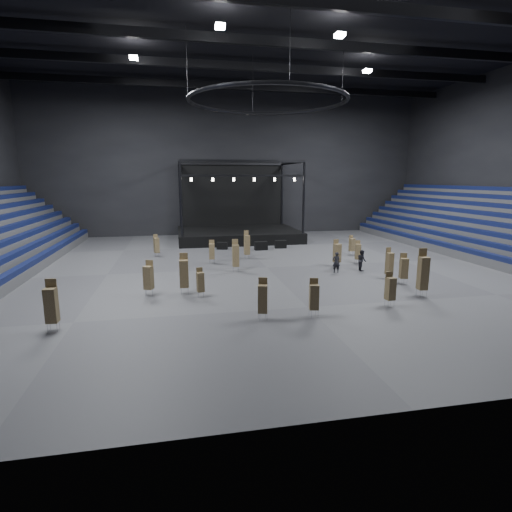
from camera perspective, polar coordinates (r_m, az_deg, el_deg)
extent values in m
plane|color=#474749|center=(32.86, 1.55, -1.66)|extent=(50.00, 50.00, 0.00)
cube|color=black|center=(33.82, 1.73, 29.63)|extent=(50.00, 42.00, 0.20)
cube|color=black|center=(52.76, -3.60, 12.96)|extent=(50.00, 0.20, 18.00)
cube|color=black|center=(12.62, 24.66, 18.19)|extent=(50.00, 0.20, 18.00)
cube|color=#0C1634|center=(33.70, -30.06, -1.19)|extent=(0.59, 40.00, 0.40)
cube|color=#0C1634|center=(33.88, -31.62, 0.01)|extent=(0.59, 40.00, 0.40)
cube|color=#4A4A4C|center=(42.87, 30.67, 0.30)|extent=(7.20, 40.00, 0.75)
cube|color=#0C1634|center=(40.67, 27.30, 0.93)|extent=(0.59, 40.00, 0.40)
cube|color=#4A4A4C|center=(43.12, 31.17, 0.81)|extent=(6.30, 40.00, 1.50)
cube|color=#0C1634|center=(41.13, 28.37, 2.00)|extent=(0.59, 40.00, 0.40)
cube|color=#4A4A4C|center=(43.37, 31.66, 1.31)|extent=(5.40, 40.00, 2.25)
cube|color=#0C1634|center=(41.61, 29.43, 3.03)|extent=(0.59, 40.00, 0.40)
cube|color=#4A4A4C|center=(43.62, 32.14, 1.81)|extent=(4.50, 40.00, 3.00)
cube|color=#0C1634|center=(42.12, 30.45, 4.05)|extent=(0.59, 40.00, 0.40)
cube|color=#4A4A4C|center=(43.89, 32.62, 2.30)|extent=(3.60, 40.00, 3.75)
cube|color=#0C1634|center=(42.66, 31.46, 5.03)|extent=(0.59, 40.00, 0.40)
cube|color=#0C1634|center=(43.23, 32.44, 5.99)|extent=(0.59, 40.00, 0.40)
cube|color=black|center=(47.75, -2.59, 3.06)|extent=(14.00, 10.00, 1.20)
cube|color=black|center=(52.08, -3.44, 8.80)|extent=(13.30, 0.30, 8.00)
cylinder|color=black|center=(42.20, -10.65, 7.98)|extent=(0.24, 0.24, 7.80)
cylinder|color=black|center=(51.39, -10.80, 8.49)|extent=(0.24, 0.24, 7.80)
cylinder|color=black|center=(44.38, 6.83, 8.23)|extent=(0.24, 0.24, 7.80)
cylinder|color=black|center=(53.20, 3.73, 8.74)|extent=(0.24, 0.24, 7.80)
cube|color=black|center=(42.79, -1.72, 13.42)|extent=(13.40, 0.25, 0.25)
cube|color=black|center=(51.87, -3.46, 12.99)|extent=(13.40, 0.25, 0.25)
cube|color=black|center=(42.75, -1.71, 11.41)|extent=(13.40, 0.20, 0.20)
cylinder|color=white|center=(42.18, -9.22, 10.74)|extent=(0.24, 0.24, 0.35)
cylinder|color=white|center=(42.32, -6.19, 10.82)|extent=(0.24, 0.24, 0.35)
cylinder|color=white|center=(42.58, -3.19, 10.86)|extent=(0.24, 0.24, 0.35)
cylinder|color=white|center=(42.95, -0.23, 10.88)|extent=(0.24, 0.24, 0.35)
cylinder|color=white|center=(43.42, 2.67, 10.87)|extent=(0.24, 0.24, 0.35)
cylinder|color=white|center=(44.00, 5.50, 10.84)|extent=(0.24, 0.24, 0.35)
torus|color=black|center=(32.57, 1.67, 21.26)|extent=(12.30, 12.30, 0.30)
cylinder|color=black|center=(34.90, 12.31, 24.53)|extent=(0.04, 0.04, 5.00)
cylinder|color=black|center=(38.82, -0.47, 23.36)|extent=(0.04, 0.04, 5.00)
cylinder|color=black|center=(32.34, -9.87, 25.72)|extent=(0.04, 0.04, 5.00)
cylinder|color=black|center=(27.51, 4.89, 28.52)|extent=(0.04, 0.04, 5.00)
cube|color=black|center=(27.18, 5.66, 32.54)|extent=(49.00, 0.35, 0.70)
cube|color=black|center=(33.57, 1.72, 28.33)|extent=(49.00, 0.35, 0.70)
cube|color=black|center=(40.17, -0.77, 25.43)|extent=(49.00, 0.35, 0.70)
cube|color=black|center=(47.85, -2.67, 23.07)|extent=(49.00, 0.35, 0.70)
cube|color=white|center=(36.58, -17.08, 25.45)|extent=(0.60, 0.60, 0.25)
cube|color=white|center=(40.30, 15.63, 24.12)|extent=(0.60, 0.60, 0.25)
cube|color=white|center=(28.99, -5.14, 29.88)|extent=(0.60, 0.60, 0.25)
cube|color=white|center=(30.90, 11.89, 28.50)|extent=(0.60, 0.60, 0.25)
cube|color=black|center=(41.36, -4.85, 1.46)|extent=(1.21, 0.85, 0.73)
cube|color=black|center=(40.84, 0.72, 1.48)|extent=(1.34, 0.74, 0.87)
cube|color=black|center=(42.01, 3.53, 1.68)|extent=(1.26, 0.72, 0.80)
cylinder|color=silver|center=(26.64, 22.43, -5.04)|extent=(0.03, 0.03, 0.45)
cylinder|color=silver|center=(26.98, 21.93, -4.81)|extent=(0.03, 0.03, 0.45)
cylinder|color=silver|center=(26.88, 23.18, -4.96)|extent=(0.03, 0.03, 0.45)
cylinder|color=silver|center=(27.21, 22.68, -4.73)|extent=(0.03, 0.03, 0.45)
cube|color=olive|center=(26.63, 22.75, -2.30)|extent=(0.59, 0.59, 2.05)
cube|color=olive|center=(26.63, 22.68, -0.15)|extent=(0.52, 0.12, 1.13)
cylinder|color=silver|center=(25.77, -15.48, -5.16)|extent=(0.03, 0.03, 0.42)
cylinder|color=silver|center=(26.15, -15.42, -4.91)|extent=(0.03, 0.03, 0.42)
cylinder|color=silver|center=(25.74, -14.59, -5.13)|extent=(0.03, 0.03, 0.42)
cylinder|color=silver|center=(26.12, -14.54, -4.89)|extent=(0.03, 0.03, 0.42)
cube|color=olive|center=(25.71, -15.11, -3.00)|extent=(0.66, 0.66, 1.46)
cube|color=olive|center=(25.74, -14.98, -1.42)|extent=(0.47, 0.25, 0.80)
cylinder|color=silver|center=(35.26, 14.15, -0.81)|extent=(0.03, 0.03, 0.37)
cylinder|color=silver|center=(35.57, 13.91, -0.70)|extent=(0.03, 0.03, 0.37)
cylinder|color=silver|center=(35.41, 14.66, -0.78)|extent=(0.03, 0.03, 0.37)
cylinder|color=silver|center=(35.72, 14.42, -0.67)|extent=(0.03, 0.03, 0.37)
cube|color=olive|center=(35.33, 14.35, 0.60)|extent=(0.53, 0.53, 1.32)
cube|color=olive|center=(35.41, 14.33, 1.63)|extent=(0.42, 0.15, 0.73)
cylinder|color=silver|center=(33.37, 11.27, -1.29)|extent=(0.03, 0.03, 0.43)
cylinder|color=silver|center=(33.74, 11.01, -1.15)|extent=(0.03, 0.03, 0.43)
cylinder|color=silver|center=(33.53, 11.91, -1.26)|extent=(0.03, 0.03, 0.43)
cylinder|color=silver|center=(33.89, 11.64, -1.12)|extent=(0.03, 0.03, 0.43)
cube|color=olive|center=(33.44, 11.52, 0.42)|extent=(0.63, 0.63, 1.52)
cube|color=olive|center=(33.49, 11.34, 1.67)|extent=(0.49, 0.19, 0.83)
cylinder|color=silver|center=(25.57, -10.63, -5.02)|extent=(0.03, 0.03, 0.45)
cylinder|color=silver|center=(25.99, -10.64, -4.77)|extent=(0.03, 0.03, 0.45)
cylinder|color=silver|center=(25.58, -9.66, -4.99)|extent=(0.03, 0.03, 0.45)
cylinder|color=silver|center=(25.99, -9.69, -4.73)|extent=(0.03, 0.03, 0.45)
cube|color=olive|center=(25.51, -10.24, -2.50)|extent=(0.58, 0.58, 1.74)
cube|color=olive|center=(25.55, -10.28, -0.59)|extent=(0.52, 0.10, 0.96)
cylinder|color=silver|center=(38.43, -14.23, 0.14)|extent=(0.03, 0.03, 0.36)
cylinder|color=silver|center=(38.77, -14.21, 0.24)|extent=(0.03, 0.03, 0.36)
cylinder|color=silver|center=(38.42, -13.72, 0.16)|extent=(0.03, 0.03, 0.36)
cylinder|color=silver|center=(38.75, -13.70, 0.26)|extent=(0.03, 0.03, 0.36)
cube|color=olive|center=(38.44, -14.03, 1.49)|extent=(0.57, 0.57, 1.40)
cube|color=olive|center=(38.51, -14.17, 2.47)|extent=(0.40, 0.22, 0.77)
cylinder|color=silver|center=(30.37, 18.29, -2.92)|extent=(0.03, 0.03, 0.37)
cylinder|color=silver|center=(30.67, 17.97, -2.77)|extent=(0.03, 0.03, 0.37)
cylinder|color=silver|center=(30.55, 18.86, -2.88)|extent=(0.03, 0.03, 0.37)
cylinder|color=silver|center=(30.84, 18.54, -2.73)|extent=(0.03, 0.03, 0.37)
cube|color=olive|center=(30.40, 18.53, -1.04)|extent=(0.53, 0.53, 1.58)
cube|color=olive|center=(30.39, 18.38, 0.39)|extent=(0.42, 0.15, 0.87)
cylinder|color=silver|center=(31.23, -3.21, -1.96)|extent=(0.03, 0.03, 0.41)
cylinder|color=silver|center=(31.61, -3.31, -1.80)|extent=(0.03, 0.03, 0.41)
cylinder|color=silver|center=(31.28, -2.50, -1.93)|extent=(0.03, 0.03, 0.41)
cylinder|color=silver|center=(31.66, -2.61, -1.77)|extent=(0.03, 0.03, 0.41)
cube|color=olive|center=(31.22, -2.93, 0.04)|extent=(0.50, 0.50, 1.72)
cube|color=olive|center=(31.28, -3.01, 1.57)|extent=(0.47, 0.07, 0.95)
cylinder|color=silver|center=(36.33, -1.52, -0.13)|extent=(0.03, 0.03, 0.37)
cylinder|color=silver|center=(36.67, -1.61, -0.02)|extent=(0.03, 0.03, 0.37)
cylinder|color=silver|center=(36.39, -0.97, -0.10)|extent=(0.03, 0.03, 0.37)
cylinder|color=silver|center=(36.73, -1.07, 0.00)|extent=(0.03, 0.03, 0.37)
cube|color=olive|center=(36.34, -1.30, 1.59)|extent=(0.53, 0.53, 1.76)
cube|color=olive|center=(36.38, -1.41, 2.92)|extent=(0.43, 0.14, 0.97)
cylinder|color=silver|center=(34.38, -6.58, -0.82)|extent=(0.03, 0.03, 0.39)
cylinder|color=silver|center=(34.74, -6.63, -0.70)|extent=(0.03, 0.03, 0.39)
cylinder|color=silver|center=(34.41, -5.96, -0.80)|extent=(0.03, 0.03, 0.39)
cylinder|color=silver|center=(34.77, -6.02, -0.67)|extent=(0.03, 0.03, 0.39)
cube|color=olive|center=(34.41, -6.33, 0.65)|extent=(0.51, 0.51, 1.33)
cube|color=olive|center=(34.50, -6.34, 1.72)|extent=(0.45, 0.10, 0.73)
cylinder|color=silver|center=(21.64, -27.64, -9.15)|extent=(0.03, 0.03, 0.44)
cylinder|color=silver|center=(22.01, -27.34, -8.78)|extent=(0.03, 0.03, 0.44)
cylinder|color=silver|center=(21.52, -26.56, -9.16)|extent=(0.03, 0.03, 0.44)
cylinder|color=silver|center=(21.90, -26.28, -8.79)|extent=(0.03, 0.03, 0.44)
cube|color=olive|center=(21.45, -27.20, -6.29)|extent=(0.56, 0.56, 1.68)
cube|color=olive|center=(21.44, -27.20, -4.09)|extent=(0.51, 0.09, 0.93)
cylinder|color=silver|center=(20.70, 0.55, -8.78)|extent=(0.03, 0.03, 0.40)
cylinder|color=silver|center=(21.05, 0.33, -8.44)|extent=(0.03, 0.03, 0.40)
cylinder|color=silver|center=(20.78, 1.59, -8.71)|extent=(0.03, 0.03, 0.40)
cylinder|color=silver|center=(21.13, 1.35, -8.37)|extent=(0.03, 0.03, 0.40)
cube|color=olive|center=(20.62, 0.96, -6.13)|extent=(0.59, 0.59, 1.46)
cube|color=olive|center=(20.62, 0.99, -4.15)|extent=(0.46, 0.18, 0.81)
cylinder|color=silver|center=(39.03, 13.36, 0.36)|extent=(0.03, 0.03, 0.37)
cylinder|color=silver|center=(39.35, 13.15, 0.45)|extent=(0.03, 0.03, 0.37)
cylinder|color=silver|center=(39.18, 13.84, 0.38)|extent=(0.03, 0.03, 0.37)
cylinder|color=silver|center=(39.50, 13.62, 0.47)|extent=(0.03, 0.03, 0.37)
cube|color=olive|center=(39.13, 13.55, 1.57)|extent=(0.54, 0.54, 1.23)
cube|color=olive|center=(39.19, 13.41, 2.43)|extent=(0.43, 0.15, 0.68)
cylinder|color=silver|center=(29.31, 20.11, -3.49)|extent=(0.03, 0.03, 0.41)
cylinder|color=silver|center=(29.64, 19.72, -3.31)|extent=(0.03, 0.03, 0.41)
cylinder|color=silver|center=(29.52, 20.76, -3.44)|extent=(0.03, 0.03, 0.41)
cylinder|color=silver|center=(29.84, 20.37, -3.26)|extent=(0.03, 0.03, 0.41)
cube|color=olive|center=(29.37, 20.36, -1.65)|extent=(0.59, 0.59, 1.41)
cube|color=olive|center=(29.43, 20.31, -0.32)|extent=(0.48, 0.16, 0.77)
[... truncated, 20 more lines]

